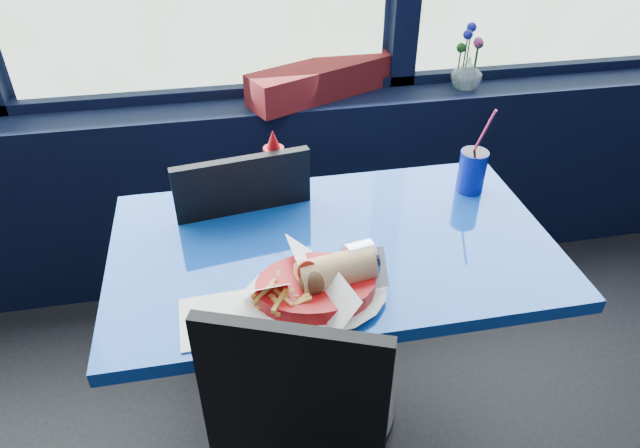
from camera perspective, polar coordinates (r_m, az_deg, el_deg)
The scene contains 9 objects.
window_sill at distance 2.45m, azimuth -9.94°, elevation 3.06°, with size 5.00×0.26×0.80m, color black.
near_table at distance 1.68m, azimuth 1.22°, elevation -6.80°, with size 1.20×0.70×0.75m.
chair_near_back at distance 1.92m, azimuth -6.77°, elevation -2.02°, with size 0.47×0.48×0.92m.
planter_box at distance 2.29m, azimuth 0.45°, elevation 14.28°, with size 0.63×0.16×0.13m, color maroon.
flower_vase at distance 2.42m, azimuth 14.53°, elevation 14.72°, with size 0.17×0.17×0.26m.
food_basket at distance 1.36m, azimuth -0.15°, elevation -6.10°, with size 0.35×0.35×0.11m.
ketchup_bottle at distance 1.69m, azimuth -4.56°, elevation 5.47°, with size 0.06×0.06×0.23m.
soda_cup at distance 1.81m, azimuth 14.96°, elevation 5.21°, with size 0.08×0.08×0.28m.
napkin at distance 1.36m, azimuth -10.21°, elevation -9.36°, with size 0.17×0.17×0.00m, color white.
Camera 1 is at (0.03, 0.79, 1.70)m, focal length 32.00 mm.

